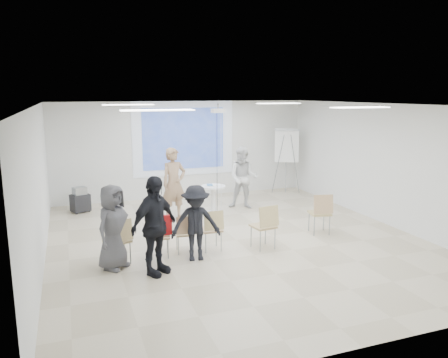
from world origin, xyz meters
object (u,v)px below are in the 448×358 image
object	(u,v)px
audience_mid	(196,218)
flipchart_easel	(287,146)
laptop	(185,232)
av_cart	(80,201)
pedestal_table	(213,198)
chair_right_far	(321,210)
player_right	(243,175)
chair_far_left	(119,238)
chair_right_inner	(265,223)
chair_left_mid	(160,234)
audience_outer	(113,222)
chair_center	(212,227)
chair_left_inner	(185,231)
audience_left	(154,219)
player_left	(174,179)

from	to	relation	value
audience_mid	flipchart_easel	size ratio (longest dim) A/B	0.81
laptop	av_cart	distance (m)	4.43
pedestal_table	chair_right_far	bearing A→B (deg)	-54.06
player_right	chair_far_left	distance (m)	4.95
chair_right_inner	audience_mid	distance (m)	1.56
player_right	chair_right_inner	bearing A→B (deg)	-77.36
chair_left_mid	flipchart_easel	distance (m)	6.70
audience_outer	flipchart_easel	bearing A→B (deg)	-7.60
chair_center	laptop	bearing A→B (deg)	164.85
laptop	chair_left_mid	bearing A→B (deg)	23.59
chair_left_inner	audience_outer	xyz separation A→B (m)	(-1.45, -0.29, 0.42)
chair_far_left	laptop	size ratio (longest dim) A/B	3.08
laptop	audience_outer	xyz separation A→B (m)	(-1.46, -0.38, 0.47)
chair_center	audience_outer	xyz separation A→B (m)	(-2.01, -0.22, 0.38)
chair_center	flipchart_easel	size ratio (longest dim) A/B	0.42
chair_right_far	chair_left_mid	bearing A→B (deg)	-165.79
player_right	chair_left_inner	xyz separation A→B (m)	(-2.49, -2.92, -0.49)
chair_right_far	audience_left	size ratio (longest dim) A/B	0.47
player_left	flipchart_easel	xyz separation A→B (m)	(4.14, 1.68, 0.49)
chair_right_far	audience_outer	size ratio (longest dim) A/B	0.54
pedestal_table	chair_left_inner	bearing A→B (deg)	-119.60
chair_right_far	audience_outer	xyz separation A→B (m)	(-4.74, -0.41, 0.33)
chair_left_inner	chair_right_inner	bearing A→B (deg)	-4.25
player_right	chair_left_mid	distance (m)	4.29
chair_far_left	chair_right_inner	world-z (taller)	chair_right_inner
chair_left_inner	chair_center	xyz separation A→B (m)	(0.56, -0.07, 0.05)
chair_right_far	av_cart	bearing A→B (deg)	154.14
chair_center	pedestal_table	bearing A→B (deg)	71.84
chair_left_inner	av_cart	bearing A→B (deg)	123.02
chair_left_mid	audience_outer	world-z (taller)	audience_outer
player_right	pedestal_table	bearing A→B (deg)	-135.22
player_left	chair_left_mid	xyz separation A→B (m)	(-0.92, -2.59, -0.57)
player_right	audience_mid	size ratio (longest dim) A/B	1.14
chair_center	av_cart	size ratio (longest dim) A/B	1.27
chair_center	flipchart_easel	distance (m)	5.91
pedestal_table	flipchart_easel	xyz separation A→B (m)	(3.04, 1.59, 1.10)
chair_left_mid	audience_left	distance (m)	0.96
chair_far_left	av_cart	world-z (taller)	chair_far_left
chair_right_far	chair_left_inner	bearing A→B (deg)	-166.49
audience_mid	audience_outer	xyz separation A→B (m)	(-1.56, 0.12, 0.05)
pedestal_table	chair_center	xyz separation A→B (m)	(-0.92, -2.67, 0.07)
audience_outer	av_cart	world-z (taller)	audience_outer
chair_right_inner	laptop	world-z (taller)	chair_right_inner
chair_center	chair_right_far	xyz separation A→B (m)	(2.72, 0.19, 0.05)
chair_right_inner	laptop	distance (m)	1.69
av_cart	player_right	bearing A→B (deg)	-37.90
chair_center	audience_left	distance (m)	1.62
chair_left_inner	audience_left	distance (m)	1.27
chair_right_far	laptop	distance (m)	3.27
player_right	chair_far_left	bearing A→B (deg)	-113.85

